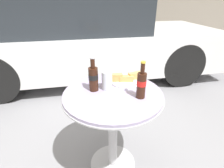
% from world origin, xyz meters
% --- Properties ---
extents(ground_plane, '(30.00, 30.00, 0.00)m').
position_xyz_m(ground_plane, '(0.00, 0.00, 0.00)').
color(ground_plane, gray).
extents(bistro_table, '(0.72, 0.72, 0.73)m').
position_xyz_m(bistro_table, '(0.00, 0.00, 0.56)').
color(bistro_table, '#B7B7BC').
rests_on(bistro_table, ground_plane).
extents(cola_bottle_left, '(0.06, 0.06, 0.25)m').
position_xyz_m(cola_bottle_left, '(0.17, -0.10, 0.84)').
color(cola_bottle_left, '#33190F').
rests_on(cola_bottle_left, bistro_table).
extents(cola_bottle_right, '(0.07, 0.07, 0.25)m').
position_xyz_m(cola_bottle_right, '(-0.13, 0.06, 0.83)').
color(cola_bottle_right, '#33190F').
rests_on(cola_bottle_right, bistro_table).
extents(drinking_glass, '(0.08, 0.08, 0.14)m').
position_xyz_m(drinking_glass, '(-0.03, 0.06, 0.80)').
color(drinking_glass, silver).
rests_on(drinking_glass, bistro_table).
extents(lunch_plate_near, '(0.29, 0.24, 0.07)m').
position_xyz_m(lunch_plate_near, '(0.13, 0.15, 0.76)').
color(lunch_plate_near, white).
rests_on(lunch_plate_near, bistro_table).
extents(parked_car, '(4.47, 1.70, 1.36)m').
position_xyz_m(parked_car, '(-0.04, 2.09, 0.64)').
color(parked_car, silver).
rests_on(parked_car, ground_plane).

